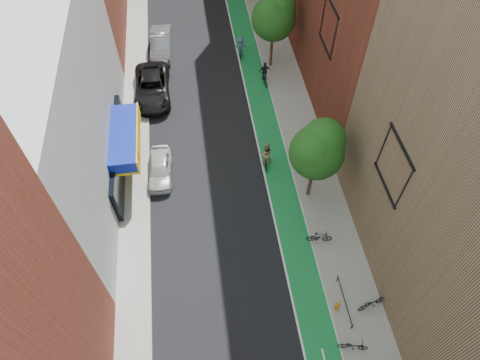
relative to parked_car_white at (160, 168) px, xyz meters
name	(u,v)px	position (x,y,z in m)	size (l,w,h in m)	color
ground	(248,360)	(4.22, -13.15, -0.67)	(160.00, 160.00, 0.00)	black
bike_lane	(249,54)	(8.22, 12.85, -0.67)	(2.00, 68.00, 0.01)	#136F39
sidewalk_left	(137,63)	(-1.78, 12.85, -0.60)	(2.00, 68.00, 0.15)	gray
sidewalk_right	(276,51)	(10.72, 12.85, -0.60)	(3.00, 68.00, 0.15)	gray
building_left_white	(31,113)	(-6.78, 0.85, 5.33)	(8.00, 20.00, 12.00)	silver
tree_near	(318,149)	(9.86, -3.14, 3.98)	(3.40, 3.36, 6.42)	#332619
tree_mid	(274,15)	(9.86, 10.86, 4.21)	(3.55, 3.53, 6.74)	#332619
parked_car_white	(160,168)	(0.00, 0.00, 0.00)	(1.59, 3.96, 1.35)	silver
parked_car_black	(152,87)	(-0.38, 8.47, 0.16)	(2.78, 6.03, 1.67)	black
parked_car_silver	(161,44)	(0.48, 14.31, 0.14)	(1.73, 4.97, 1.64)	gray
cyclist_lane_near	(266,156)	(7.42, -0.18, 0.34)	(0.92, 1.51, 2.22)	black
cyclist_lane_mid	(265,75)	(8.92, 8.73, 0.13)	(0.99, 1.54, 2.03)	black
cyclist_lane_far	(241,48)	(7.42, 12.48, 0.27)	(1.17, 1.54, 2.04)	black
parked_bike_near	(353,346)	(9.75, -13.38, -0.10)	(0.56, 1.60, 0.84)	black
parked_bike_mid	(319,237)	(9.62, -6.81, -0.04)	(0.46, 1.63, 0.98)	black
parked_bike_far	(372,303)	(11.48, -11.28, -0.06)	(0.62, 1.78, 0.93)	black
fire_hydrant	(337,306)	(9.52, -11.18, -0.13)	(0.26, 0.26, 0.74)	#C27516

